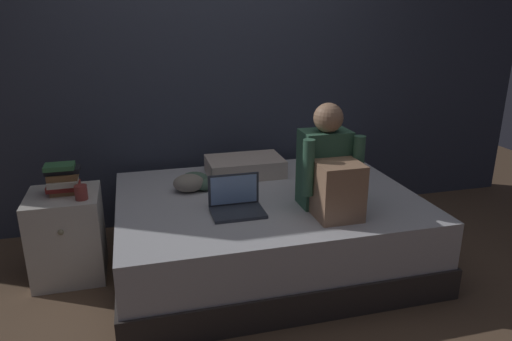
% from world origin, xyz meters
% --- Properties ---
extents(ground_plane, '(8.00, 8.00, 0.00)m').
position_xyz_m(ground_plane, '(0.00, 0.00, 0.00)').
color(ground_plane, brown).
extents(wall_back, '(5.60, 0.10, 2.70)m').
position_xyz_m(wall_back, '(0.00, 1.20, 1.35)').
color(wall_back, '#383D4C').
rests_on(wall_back, ground_plane).
extents(bed, '(2.00, 1.50, 0.50)m').
position_xyz_m(bed, '(0.20, 0.30, 0.25)').
color(bed, '#332D2B').
rests_on(bed, ground_plane).
extents(nightstand, '(0.44, 0.46, 0.57)m').
position_xyz_m(nightstand, '(-1.10, 0.47, 0.29)').
color(nightstand, beige).
rests_on(nightstand, ground_plane).
extents(person_sitting, '(0.39, 0.44, 0.66)m').
position_xyz_m(person_sitting, '(0.50, -0.02, 0.75)').
color(person_sitting, '#38664C').
rests_on(person_sitting, bed).
extents(laptop, '(0.32, 0.23, 0.22)m').
position_xyz_m(laptop, '(-0.06, 0.09, 0.55)').
color(laptop, '#333842').
rests_on(laptop, bed).
extents(pillow, '(0.56, 0.36, 0.13)m').
position_xyz_m(pillow, '(0.16, 0.75, 0.56)').
color(pillow, beige).
rests_on(pillow, bed).
extents(book_stack, '(0.21, 0.17, 0.20)m').
position_xyz_m(book_stack, '(-1.08, 0.48, 0.67)').
color(book_stack, brown).
rests_on(book_stack, nightstand).
extents(mug, '(0.08, 0.08, 0.09)m').
position_xyz_m(mug, '(-0.97, 0.35, 0.62)').
color(mug, '#933833').
rests_on(mug, nightstand).
extents(clothes_pile, '(0.29, 0.23, 0.12)m').
position_xyz_m(clothes_pile, '(-0.27, 0.53, 0.55)').
color(clothes_pile, gray).
rests_on(clothes_pile, bed).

